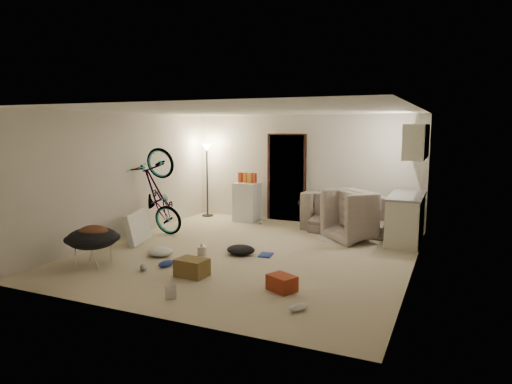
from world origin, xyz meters
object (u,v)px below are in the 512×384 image
at_px(bicycle, 158,212).
at_px(drink_case_a, 192,267).
at_px(armchair, 365,220).
at_px(kitchen_counter, 406,219).
at_px(floor_lamp, 207,164).
at_px(tv_box, 138,227).
at_px(drink_case_b, 282,283).
at_px(mini_fridge, 247,202).
at_px(sofa, 352,217).
at_px(saucer_chair, 93,243).
at_px(juicer, 202,250).

relative_size(bicycle, drink_case_a, 3.99).
bearing_deg(drink_case_a, armchair, 66.07).
bearing_deg(bicycle, kitchen_counter, -72.19).
bearing_deg(armchair, bicycle, 67.01).
bearing_deg(floor_lamp, tv_box, -88.00).
xyz_separation_m(drink_case_a, drink_case_b, (1.46, -0.04, -0.02)).
height_order(kitchen_counter, mini_fridge, mini_fridge).
relative_size(kitchen_counter, sofa, 0.72).
height_order(armchair, saucer_chair, armchair).
bearing_deg(armchair, floor_lamp, 36.57).
bearing_deg(saucer_chair, tv_box, 101.08).
bearing_deg(juicer, floor_lamp, 118.31).
xyz_separation_m(bicycle, saucer_chair, (0.29, -2.17, -0.12)).
height_order(floor_lamp, tv_box, floor_lamp).
bearing_deg(mini_fridge, bicycle, -116.46).
xyz_separation_m(mini_fridge, juicer, (0.55, -3.05, -0.36)).
xyz_separation_m(sofa, juicer, (-2.00, -2.95, -0.21)).
bearing_deg(saucer_chair, mini_fridge, 80.01).
bearing_deg(drink_case_a, sofa, 73.90).
distance_m(bicycle, saucer_chair, 2.20).
distance_m(floor_lamp, tv_box, 3.04).
bearing_deg(sofa, juicer, 58.91).
bearing_deg(sofa, saucer_chair, 54.69).
height_order(floor_lamp, mini_fridge, floor_lamp).
bearing_deg(tv_box, juicer, -26.14).
bearing_deg(bicycle, tv_box, 179.77).
distance_m(sofa, drink_case_a, 4.28).
height_order(kitchen_counter, tv_box, kitchen_counter).
bearing_deg(saucer_chair, floor_lamp, 95.16).
xyz_separation_m(tv_box, drink_case_a, (2.04, -1.32, -0.17)).
xyz_separation_m(kitchen_counter, juicer, (-3.14, -2.50, -0.35)).
xyz_separation_m(kitchen_counter, saucer_chair, (-4.44, -3.71, -0.07)).
distance_m(floor_lamp, drink_case_a, 4.84).
distance_m(floor_lamp, juicer, 3.77).
height_order(armchair, juicer, armchair).
xyz_separation_m(saucer_chair, tv_box, (-0.29, 1.50, -0.07)).
bearing_deg(saucer_chair, drink_case_a, 6.09).
relative_size(drink_case_a, drink_case_b, 1.24).
xyz_separation_m(saucer_chair, drink_case_a, (1.74, 0.19, -0.24)).
height_order(drink_case_b, juicer, juicer).
bearing_deg(tv_box, saucer_chair, -95.01).
distance_m(floor_lamp, kitchen_counter, 4.95).
relative_size(sofa, drink_case_a, 4.52).
height_order(kitchen_counter, bicycle, bicycle).
bearing_deg(saucer_chair, armchair, 44.68).
bearing_deg(armchair, juicer, 92.36).
bearing_deg(juicer, bicycle, 149.09).
bearing_deg(drink_case_b, floor_lamp, 156.08).
relative_size(kitchen_counter, juicer, 6.69).
bearing_deg(mini_fridge, tv_box, -110.62).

